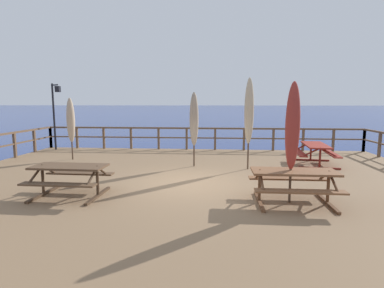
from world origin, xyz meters
TOP-DOWN VIEW (x-y plane):
  - ground_plane at (0.00, 0.00)m, footprint 600.00×600.00m
  - wooden_deck at (0.00, 0.00)m, footprint 15.63×12.87m
  - railing_waterside_far at (0.00, 6.29)m, footprint 15.43×0.10m
  - picnic_table_mid_right at (2.54, -1.58)m, footprint 1.90×1.41m
  - picnic_table_mid_left at (-2.82, -1.46)m, footprint 1.80×1.44m
  - picnic_table_front_right at (4.43, 2.98)m, footprint 1.58×2.04m
  - patio_umbrella_tall_back_right at (2.47, -1.53)m, footprint 0.32×0.32m
  - patio_umbrella_tall_front at (-0.04, 2.34)m, footprint 0.32×0.32m
  - patio_umbrella_tall_mid_left at (-5.07, 3.29)m, footprint 0.32×0.32m
  - patio_umbrella_short_mid at (1.86, 2.02)m, footprint 0.32×0.32m
  - lamp_post_hooked at (-6.96, 5.62)m, footprint 0.59×0.47m

SIDE VIEW (x-z plane):
  - ground_plane at x=0.00m, z-range 0.00..0.00m
  - wooden_deck at x=0.00m, z-range 0.00..0.62m
  - picnic_table_mid_left at x=-2.82m, z-range 0.78..1.56m
  - picnic_table_mid_right at x=2.54m, z-range 0.79..1.56m
  - picnic_table_front_right at x=4.43m, z-range 0.79..1.57m
  - railing_waterside_far at x=0.00m, z-range 0.80..1.89m
  - patio_umbrella_tall_mid_left at x=-5.07m, z-range 0.95..3.45m
  - patio_umbrella_tall_front at x=-0.04m, z-range 0.98..3.64m
  - patio_umbrella_tall_back_right at x=2.47m, z-range 0.99..3.76m
  - patio_umbrella_short_mid at x=1.86m, z-range 1.04..4.18m
  - lamp_post_hooked at x=-6.96m, z-range 1.13..4.33m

